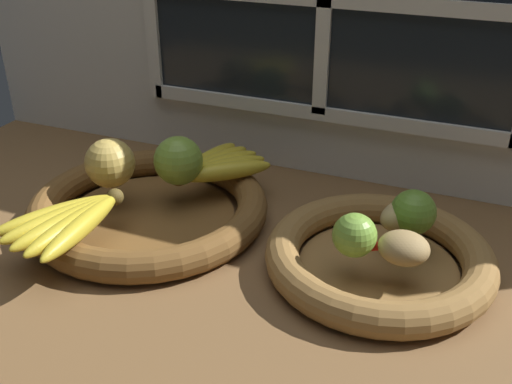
{
  "coord_description": "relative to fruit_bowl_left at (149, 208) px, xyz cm",
  "views": [
    {
      "loc": [
        26.74,
        -66.89,
        48.78
      ],
      "look_at": [
        -1.52,
        2.37,
        8.69
      ],
      "focal_mm": 42.09,
      "sensor_mm": 36.0,
      "label": 1
    }
  ],
  "objects": [
    {
      "name": "potato_back",
      "position": [
        38.48,
        4.75,
        4.8
      ],
      "size": [
        8.43,
        9.29,
        4.54
      ],
      "primitive_type": "ellipsoid",
      "rotation": [
        0.0,
        0.0,
        4.09
      ],
      "color": "tan",
      "rests_on": "fruit_bowl_right"
    },
    {
      "name": "chili_pepper",
      "position": [
        37.07,
        -2.75,
        3.54
      ],
      "size": [
        10.5,
        6.11,
        2.02
      ],
      "primitive_type": "cone",
      "rotation": [
        0.0,
        1.57,
        0.41
      ],
      "color": "red",
      "rests_on": "fruit_bowl_right"
    },
    {
      "name": "apple_golden_left",
      "position": [
        -6.63,
        0.39,
        6.44
      ],
      "size": [
        7.83,
        7.83,
        7.83
      ],
      "primitive_type": "sphere",
      "color": "#DBB756",
      "rests_on": "fruit_bowl_left"
    },
    {
      "name": "ground_plane",
      "position": [
        19.68,
        -2.37,
        -3.66
      ],
      "size": [
        140.0,
        90.0,
        3.0
      ],
      "primitive_type": "cube",
      "color": "brown"
    },
    {
      "name": "fruit_bowl_right",
      "position": [
        36.32,
        0.0,
        0.01
      ],
      "size": [
        31.26,
        31.26,
        4.69
      ],
      "color": "olive",
      "rests_on": "ground_plane"
    },
    {
      "name": "fruit_bowl_left",
      "position": [
        0.0,
        0.0,
        0.0
      ],
      "size": [
        37.33,
        37.33,
        4.69
      ],
      "color": "brown",
      "rests_on": "ground_plane"
    },
    {
      "name": "potato_small",
      "position": [
        39.78,
        -3.45,
        4.58
      ],
      "size": [
        6.56,
        5.89,
        4.11
      ],
      "primitive_type": "ellipsoid",
      "rotation": [
        0.0,
        0.0,
        3.14
      ],
      "color": "#A38451",
      "rests_on": "fruit_bowl_right"
    },
    {
      "name": "lime_far",
      "position": [
        39.58,
        4.19,
        5.66
      ],
      "size": [
        6.27,
        6.27,
        6.27
      ],
      "primitive_type": "sphere",
      "color": "olive",
      "rests_on": "fruit_bowl_right"
    },
    {
      "name": "lime_near",
      "position": [
        33.53,
        -4.19,
        5.43
      ],
      "size": [
        5.8,
        5.8,
        5.8
      ],
      "primitive_type": "sphere",
      "color": "#7AAD3D",
      "rests_on": "fruit_bowl_right"
    },
    {
      "name": "apple_green_back",
      "position": [
        2.82,
        5.21,
        6.43
      ],
      "size": [
        7.8,
        7.8,
        7.8
      ],
      "primitive_type": "sphere",
      "color": "#7AA338",
      "rests_on": "fruit_bowl_left"
    },
    {
      "name": "banana_bunch_back",
      "position": [
        6.93,
        10.39,
        3.99
      ],
      "size": [
        14.14,
        16.76,
        2.93
      ],
      "color": "gold",
      "rests_on": "fruit_bowl_left"
    },
    {
      "name": "back_wall",
      "position": [
        19.68,
        27.4,
        25.72
      ],
      "size": [
        140.0,
        4.6,
        55.0
      ],
      "color": "silver",
      "rests_on": "ground_plane"
    },
    {
      "name": "banana_bunch_front",
      "position": [
        -4.55,
        -13.13,
        3.95
      ],
      "size": [
        13.1,
        19.14,
        2.85
      ],
      "color": "gold",
      "rests_on": "fruit_bowl_left"
    }
  ]
}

